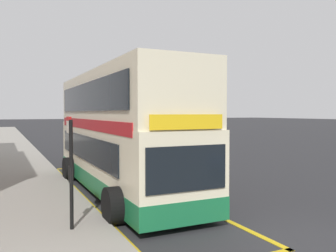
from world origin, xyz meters
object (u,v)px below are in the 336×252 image
Objects in this scene: parked_car_navy_kerbside at (112,132)px; parked_car_navy_distant at (167,141)px; bus_stop_sign at (71,163)px; double_decker_bus at (120,136)px.

parked_car_navy_kerbside and parked_car_navy_distant have the same top height.
bus_stop_sign is at bearing -109.11° from parked_car_navy_kerbside.
bus_stop_sign is (-2.51, -4.03, -0.33)m from double_decker_bus.
bus_stop_sign is 31.58m from parked_car_navy_kerbside.
double_decker_bus is at bearing -106.71° from parked_car_navy_kerbside.
bus_stop_sign reaches higher than parked_car_navy_distant.
bus_stop_sign is 0.64× the size of parked_car_navy_kerbside.
double_decker_bus reaches higher than parked_car_navy_kerbside.
double_decker_bus reaches higher than parked_car_navy_distant.
parked_car_navy_distant is (9.81, 15.34, -0.93)m from bus_stop_sign.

